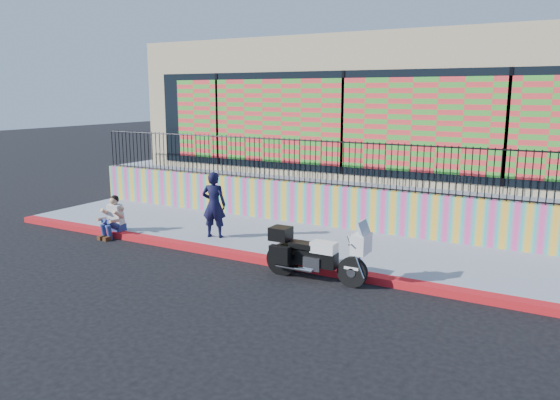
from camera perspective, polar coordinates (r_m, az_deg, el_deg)
The scene contains 10 objects.
ground at distance 12.01m, azimuth -1.56°, elevation -6.60°, with size 90.00×90.00×0.00m, color black.
red_curb at distance 11.99m, azimuth -1.56°, elevation -6.26°, with size 16.00×0.30×0.15m, color #A3180B.
sidewalk at distance 13.37m, azimuth 2.10°, elevation -4.42°, with size 16.00×3.00×0.15m, color gray.
mural_wall at distance 14.62m, azimuth 5.02°, elevation -0.58°, with size 16.00×0.20×1.10m, color #EB3D8F.
metal_fence at distance 14.43m, azimuth 5.09°, elevation 3.89°, with size 15.80×0.04×1.20m, color black, non-canonical shape.
elevated_platform at distance 19.32m, azimuth 11.33°, elevation 1.88°, with size 16.00×10.00×1.25m, color gray.
storefront_building at distance 18.88m, azimuth 11.43°, elevation 9.67°, with size 14.00×8.06×4.00m.
police_motorcycle at distance 10.82m, azimuth 3.63°, elevation -5.56°, with size 2.12×0.70×1.32m.
police_officer at distance 13.46m, azimuth -6.92°, elevation -0.49°, with size 0.59×0.39×1.63m, color black.
seated_man at distance 14.60m, azimuth -17.18°, elevation -2.07°, with size 0.54×0.71×1.06m.
Camera 1 is at (5.93, -9.79, 3.66)m, focal length 35.00 mm.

